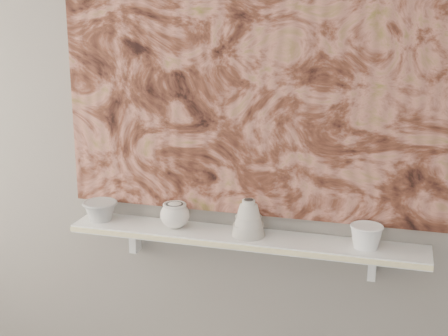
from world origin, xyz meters
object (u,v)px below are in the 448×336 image
(shelf, at_px, (244,238))
(cup_cream, at_px, (175,215))
(painting, at_px, (250,75))
(bowl_white, at_px, (366,236))
(bowl_grey, at_px, (100,210))
(bell_vessel, at_px, (249,218))

(shelf, height_order, cup_cream, cup_cream)
(shelf, bearing_deg, painting, 90.00)
(cup_cream, distance_m, bowl_white, 0.75)
(painting, distance_m, bowl_white, 0.74)
(bowl_white, bearing_deg, bowl_grey, 180.00)
(bowl_white, bearing_deg, cup_cream, 180.00)
(painting, distance_m, bell_vessel, 0.54)
(cup_cream, relative_size, bell_vessel, 0.81)
(shelf, relative_size, bell_vessel, 9.66)
(painting, relative_size, bell_vessel, 10.35)
(painting, distance_m, cup_cream, 0.63)
(cup_cream, height_order, bell_vessel, bell_vessel)
(bowl_grey, height_order, bowl_white, bowl_white)
(shelf, bearing_deg, cup_cream, 180.00)
(cup_cream, distance_m, bell_vessel, 0.30)
(shelf, bearing_deg, bowl_grey, 180.00)
(cup_cream, bearing_deg, painting, 15.85)
(cup_cream, relative_size, bowl_white, 0.96)
(painting, xyz_separation_m, cup_cream, (-0.28, -0.08, -0.56))
(shelf, height_order, painting, painting)
(painting, bearing_deg, shelf, -90.00)
(shelf, distance_m, painting, 0.63)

